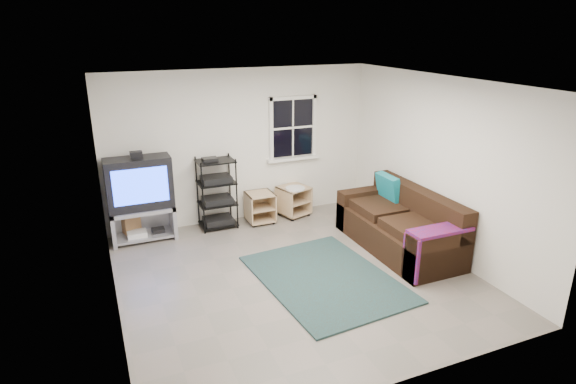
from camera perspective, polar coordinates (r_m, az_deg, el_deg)
name	(u,v)px	position (r m, az deg, el deg)	size (l,w,h in m)	color
room	(293,132)	(8.51, 0.58, 7.14)	(4.60, 4.62, 4.60)	slate
tv_unit	(140,192)	(7.81, -17.13, -0.03)	(0.99, 0.49, 1.45)	#9999A1
av_rack	(217,198)	(8.12, -8.40, -0.65)	(0.61, 0.44, 1.21)	black
side_table_left	(259,206)	(8.35, -3.41, -1.68)	(0.45, 0.45, 0.53)	tan
side_table_right	(293,199)	(8.61, 0.54, -0.78)	(0.60, 0.60, 0.56)	tan
sofa	(401,227)	(7.53, 13.20, -4.01)	(0.96, 2.17, 0.99)	black
shag_rug	(326,278)	(6.62, 4.47, -10.17)	(1.61, 2.22, 0.03)	black
paper_bag	(132,227)	(8.14, -18.03, -3.94)	(0.26, 0.17, 0.37)	#986644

